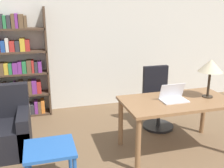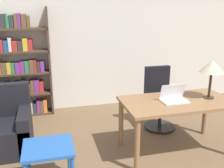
{
  "view_description": "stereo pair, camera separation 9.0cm",
  "coord_description": "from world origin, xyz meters",
  "px_view_note": "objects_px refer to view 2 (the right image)",
  "views": [
    {
      "loc": [
        -1.27,
        -0.66,
        2.02
      ],
      "look_at": [
        -0.33,
        2.6,
        1.02
      ],
      "focal_mm": 42.0,
      "sensor_mm": 36.0,
      "label": 1
    },
    {
      "loc": [
        -1.18,
        -0.68,
        2.02
      ],
      "look_at": [
        -0.33,
        2.6,
        1.02
      ],
      "focal_mm": 42.0,
      "sensor_mm": 36.0,
      "label": 2
    }
  ],
  "objects_px": {
    "table_lamp": "(212,67)",
    "bookshelf": "(21,69)",
    "laptop": "(174,98)",
    "side_table_blue": "(48,154)",
    "office_chair": "(159,101)",
    "desk": "(177,108)",
    "armchair": "(5,130)"
  },
  "relations": [
    {
      "from": "table_lamp",
      "to": "armchair",
      "type": "bearing_deg",
      "value": 167.19
    },
    {
      "from": "side_table_blue",
      "to": "laptop",
      "type": "bearing_deg",
      "value": 13.36
    },
    {
      "from": "desk",
      "to": "office_chair",
      "type": "height_order",
      "value": "office_chair"
    },
    {
      "from": "desk",
      "to": "side_table_blue",
      "type": "distance_m",
      "value": 1.84
    },
    {
      "from": "side_table_blue",
      "to": "desk",
      "type": "bearing_deg",
      "value": 12.93
    },
    {
      "from": "laptop",
      "to": "office_chair",
      "type": "relative_size",
      "value": 0.34
    },
    {
      "from": "laptop",
      "to": "bookshelf",
      "type": "height_order",
      "value": "bookshelf"
    },
    {
      "from": "office_chair",
      "to": "side_table_blue",
      "type": "distance_m",
      "value": 2.24
    },
    {
      "from": "desk",
      "to": "bookshelf",
      "type": "bearing_deg",
      "value": 138.37
    },
    {
      "from": "laptop",
      "to": "side_table_blue",
      "type": "relative_size",
      "value": 0.66
    },
    {
      "from": "desk",
      "to": "armchair",
      "type": "height_order",
      "value": "armchair"
    },
    {
      "from": "bookshelf",
      "to": "table_lamp",
      "type": "bearing_deg",
      "value": -36.05
    },
    {
      "from": "side_table_blue",
      "to": "bookshelf",
      "type": "distance_m",
      "value": 2.43
    },
    {
      "from": "armchair",
      "to": "office_chair",
      "type": "bearing_deg",
      "value": 3.61
    },
    {
      "from": "desk",
      "to": "laptop",
      "type": "bearing_deg",
      "value": -179.16
    },
    {
      "from": "bookshelf",
      "to": "office_chair",
      "type": "bearing_deg",
      "value": -26.44
    },
    {
      "from": "laptop",
      "to": "armchair",
      "type": "bearing_deg",
      "value": 164.34
    },
    {
      "from": "desk",
      "to": "side_table_blue",
      "type": "bearing_deg",
      "value": -167.07
    },
    {
      "from": "laptop",
      "to": "table_lamp",
      "type": "bearing_deg",
      "value": -0.23
    },
    {
      "from": "armchair",
      "to": "desk",
      "type": "bearing_deg",
      "value": -15.25
    },
    {
      "from": "laptop",
      "to": "office_chair",
      "type": "distance_m",
      "value": 0.89
    },
    {
      "from": "table_lamp",
      "to": "office_chair",
      "type": "xyz_separation_m",
      "value": [
        -0.39,
        0.81,
        -0.75
      ]
    },
    {
      "from": "table_lamp",
      "to": "bookshelf",
      "type": "xyz_separation_m",
      "value": [
        -2.68,
        1.95,
        -0.31
      ]
    },
    {
      "from": "side_table_blue",
      "to": "bookshelf",
      "type": "relative_size",
      "value": 0.27
    },
    {
      "from": "desk",
      "to": "armchair",
      "type": "bearing_deg",
      "value": 164.75
    },
    {
      "from": "bookshelf",
      "to": "side_table_blue",
      "type": "bearing_deg",
      "value": -80.16
    },
    {
      "from": "table_lamp",
      "to": "armchair",
      "type": "distance_m",
      "value": 3.08
    },
    {
      "from": "office_chair",
      "to": "bookshelf",
      "type": "relative_size",
      "value": 0.52
    },
    {
      "from": "desk",
      "to": "office_chair",
      "type": "xyz_separation_m",
      "value": [
        0.1,
        0.81,
        -0.19
      ]
    },
    {
      "from": "armchair",
      "to": "table_lamp",
      "type": "bearing_deg",
      "value": -12.81
    },
    {
      "from": "table_lamp",
      "to": "bookshelf",
      "type": "distance_m",
      "value": 3.32
    },
    {
      "from": "side_table_blue",
      "to": "bookshelf",
      "type": "xyz_separation_m",
      "value": [
        -0.41,
        2.35,
        0.46
      ]
    }
  ]
}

